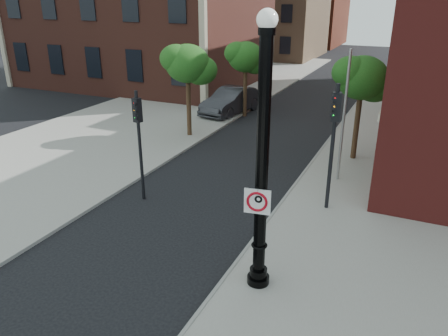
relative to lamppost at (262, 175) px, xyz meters
The scene contains 15 objects.
ground 4.40m from the lamppost, 167.70° to the right, with size 120.00×120.00×0.00m, color black.
sidewalk_right 10.34m from the lamppost, 71.91° to the left, with size 8.00×60.00×0.12m, color gray.
sidewalk_left 21.30m from the lamppost, 124.53° to the left, with size 10.00×50.00×0.12m, color gray.
curb_edge 9.91m from the lamppost, 95.45° to the left, with size 0.10×60.00×0.14m, color gray.
bg_building_tan_a 45.95m from the lamppost, 109.01° to the left, with size 12.00×12.00×12.00m, color #826046.
bg_building_red 59.30m from the lamppost, 104.60° to the left, with size 12.00×12.00×10.00m, color maroon.
lamppost is the anchor object (origin of this frame).
no_parking_sign 0.66m from the lamppost, 98.80° to the right, with size 0.65×0.15×0.65m.
parked_car 17.96m from the lamppost, 116.04° to the left, with size 1.75×5.03×1.66m, color #2D2D32.
traffic_signal_left 6.59m from the lamppost, 151.38° to the left, with size 0.31×0.36×4.11m.
traffic_signal_right 5.13m from the lamppost, 82.31° to the left, with size 0.35×0.40×4.54m.
utility_pole 7.90m from the lamppost, 86.08° to the left, with size 0.11×0.11×5.33m, color #999999.
street_tree_a 13.23m from the lamppost, 126.51° to the left, with size 2.70×2.44×4.86m.
street_tree_b 17.21m from the lamppost, 113.18° to the left, with size 2.53×2.28×4.55m.
street_tree_c 10.72m from the lamppost, 86.05° to the left, with size 2.64×2.39×4.76m.
Camera 1 is at (6.12, -8.44, 7.24)m, focal length 35.00 mm.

